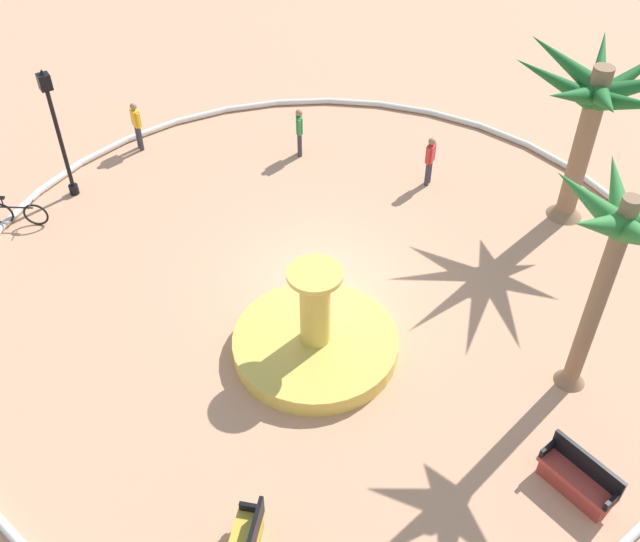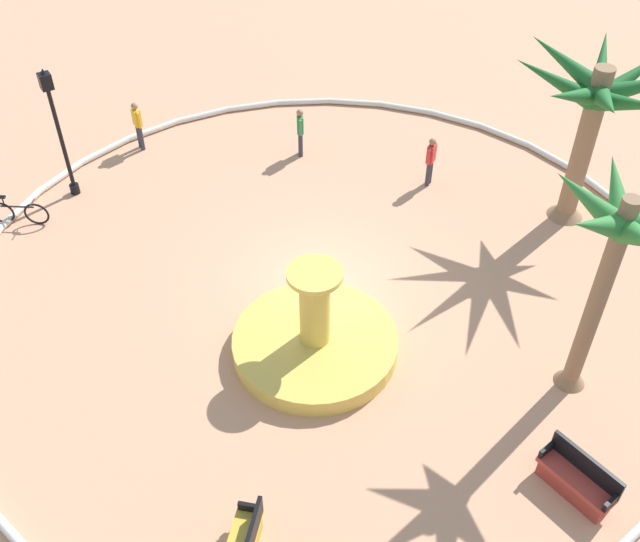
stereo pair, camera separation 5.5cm
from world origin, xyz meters
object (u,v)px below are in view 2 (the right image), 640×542
(bench_east, at_px, (576,481))
(palm_tree_by_curb, at_px, (596,104))
(person_cyclist_photo, at_px, (300,130))
(person_pedestrian_stroll, at_px, (431,159))
(palm_tree_near_fountain, at_px, (617,242))
(bicycle_red_frame, at_px, (19,213))
(fountain, at_px, (315,341))
(person_cyclist_helmet, at_px, (138,123))
(lamppost, at_px, (57,124))

(bench_east, bearing_deg, palm_tree_by_curb, -135.02)
(person_cyclist_photo, distance_m, person_pedestrian_stroll, 4.25)
(palm_tree_near_fountain, distance_m, bicycle_red_frame, 15.79)
(fountain, relative_size, palm_tree_by_curb, 0.79)
(fountain, xyz_separation_m, palm_tree_near_fountain, (-4.41, 3.86, 3.78))
(palm_tree_near_fountain, xyz_separation_m, person_cyclist_helmet, (4.55, -14.36, -3.20))
(palm_tree_by_curb, xyz_separation_m, person_pedestrian_stroll, (2.36, -3.38, -2.73))
(person_cyclist_helmet, xyz_separation_m, person_cyclist_photo, (-4.19, 3.07, -0.01))
(lamppost, distance_m, person_cyclist_photo, 7.21)
(person_cyclist_photo, bearing_deg, bicycle_red_frame, -7.67)
(palm_tree_near_fountain, distance_m, lamppost, 15.03)
(fountain, xyz_separation_m, bicycle_red_frame, (4.55, -8.59, 0.04))
(palm_tree_by_curb, height_order, lamppost, palm_tree_by_curb)
(palm_tree_near_fountain, distance_m, bench_east, 4.74)
(palm_tree_by_curb, distance_m, person_cyclist_photo, 8.80)
(bicycle_red_frame, relative_size, person_cyclist_helmet, 0.87)
(palm_tree_near_fountain, relative_size, bicycle_red_frame, 3.76)
(palm_tree_near_fountain, xyz_separation_m, bicycle_red_frame, (8.96, -12.45, -3.74))
(bench_east, xyz_separation_m, lamppost, (5.16, -15.13, 2.02))
(lamppost, relative_size, person_cyclist_photo, 2.48)
(lamppost, relative_size, person_pedestrian_stroll, 2.52)
(palm_tree_by_curb, relative_size, bicycle_red_frame, 3.41)
(fountain, distance_m, palm_tree_near_fountain, 6.97)
(bicycle_red_frame, distance_m, person_cyclist_photo, 8.70)
(person_cyclist_helmet, relative_size, person_pedestrian_stroll, 1.03)
(palm_tree_by_curb, distance_m, person_pedestrian_stroll, 4.94)
(bench_east, relative_size, bicycle_red_frame, 1.15)
(lamppost, bearing_deg, person_cyclist_photo, 165.25)
(lamppost, bearing_deg, bicycle_red_frame, 19.85)
(lamppost, xyz_separation_m, person_cyclist_photo, (-6.83, 1.80, -1.46))
(palm_tree_by_curb, height_order, person_pedestrian_stroll, palm_tree_by_curb)
(palm_tree_near_fountain, height_order, person_cyclist_helmet, palm_tree_near_fountain)
(palm_tree_by_curb, bearing_deg, bicycle_red_frame, -30.78)
(fountain, height_order, person_pedestrian_stroll, fountain)
(person_cyclist_helmet, bearing_deg, palm_tree_near_fountain, 107.58)
(fountain, height_order, person_cyclist_photo, fountain)
(lamppost, bearing_deg, fountain, 106.73)
(person_pedestrian_stroll, bearing_deg, bench_east, 67.27)
(palm_tree_by_curb, bearing_deg, bench_east, 44.98)
(palm_tree_by_curb, relative_size, person_cyclist_photo, 3.01)
(fountain, relative_size, bicycle_red_frame, 2.71)
(palm_tree_near_fountain, xyz_separation_m, bench_east, (2.03, 2.04, -3.77))
(fountain, distance_m, bicycle_red_frame, 9.72)
(bicycle_red_frame, height_order, person_cyclist_helmet, person_cyclist_helmet)
(person_cyclist_helmet, relative_size, person_cyclist_photo, 1.01)
(bicycle_red_frame, bearing_deg, person_pedestrian_stroll, 157.36)
(palm_tree_by_curb, xyz_separation_m, bench_east, (6.49, 6.49, -3.28))
(palm_tree_near_fountain, bearing_deg, lamppost, -61.23)
(bench_east, relative_size, person_pedestrian_stroll, 1.03)
(person_cyclist_photo, bearing_deg, fountain, 61.38)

